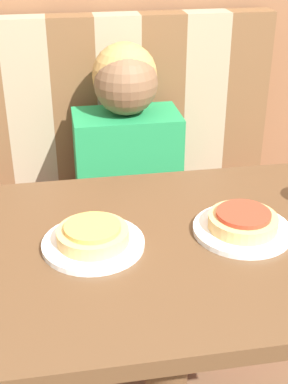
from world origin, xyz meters
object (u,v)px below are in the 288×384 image
person (127,138)px  pizza_right (243,220)px  plate_right (242,230)px  pizza_left (93,234)px  plate_left (93,244)px

person → pizza_right: (0.16, -0.62, 0.06)m
person → plate_right: bearing=-76.0°
person → pizza_left: 0.65m
person → plate_left: bearing=-104.0°
plate_left → pizza_right: bearing=0.0°
person → plate_right: person is taller
pizza_left → pizza_right: same height
pizza_left → pizza_right: (0.31, 0.00, 0.00)m
plate_left → pizza_left: size_ratio=1.43×
plate_right → pizza_right: bearing=0.0°
plate_right → pizza_left: size_ratio=1.43×
person → pizza_left: size_ratio=4.10×
pizza_right → pizza_left: bearing=180.0°
person → pizza_left: (-0.16, -0.62, 0.06)m
pizza_right → plate_right: bearing=0.0°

